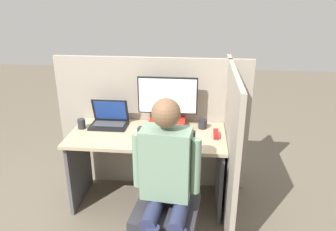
{
  "coord_description": "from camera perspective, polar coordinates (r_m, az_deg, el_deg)",
  "views": [
    {
      "loc": [
        0.45,
        -2.33,
        1.97
      ],
      "look_at": [
        0.21,
        0.16,
        0.98
      ],
      "focal_mm": 35.0,
      "sensor_mm": 36.0,
      "label": 1
    }
  ],
  "objects": [
    {
      "name": "ground_plane",
      "position": [
        3.09,
        -4.32,
        -18.26
      ],
      "size": [
        12.0,
        12.0,
        0.0
      ],
      "primitive_type": "plane",
      "color": "#665B4C"
    },
    {
      "name": "cubicle_panel_back",
      "position": [
        3.31,
        -2.65,
        -1.49
      ],
      "size": [
        1.91,
        0.04,
        1.36
      ],
      "color": "gray",
      "rests_on": "ground"
    },
    {
      "name": "cubicle_panel_right",
      "position": [
        2.91,
        10.58,
        -5.24
      ],
      "size": [
        0.04,
        1.29,
        1.36
      ],
      "color": "gray",
      "rests_on": "ground"
    },
    {
      "name": "desk",
      "position": [
        3.05,
        -3.56,
        -6.32
      ],
      "size": [
        1.41,
        0.66,
        0.73
      ],
      "color": "tan",
      "rests_on": "ground"
    },
    {
      "name": "paper_box",
      "position": [
        3.11,
        -0.08,
        -1.22
      ],
      "size": [
        0.33,
        0.21,
        0.08
      ],
      "color": "red",
      "rests_on": "desk"
    },
    {
      "name": "monitor",
      "position": [
        3.02,
        -0.08,
        3.12
      ],
      "size": [
        0.55,
        0.2,
        0.4
      ],
      "color": "black",
      "rests_on": "paper_box"
    },
    {
      "name": "laptop",
      "position": [
        3.17,
        -10.18,
        -0.89
      ],
      "size": [
        0.35,
        0.24,
        0.25
      ],
      "color": "black",
      "rests_on": "desk"
    },
    {
      "name": "mouse",
      "position": [
        2.89,
        -5.54,
        -3.61
      ],
      "size": [
        0.08,
        0.04,
        0.03
      ],
      "color": "gray",
      "rests_on": "desk"
    },
    {
      "name": "stapler",
      "position": [
        2.93,
        8.35,
        -3.21
      ],
      "size": [
        0.04,
        0.15,
        0.05
      ],
      "color": "#A31919",
      "rests_on": "desk"
    },
    {
      "name": "carrot_toy",
      "position": [
        2.71,
        1.97,
        -5.26
      ],
      "size": [
        0.04,
        0.15,
        0.04
      ],
      "color": "orange",
      "rests_on": "desk"
    },
    {
      "name": "office_chair",
      "position": [
        2.54,
        -0.3,
        -13.62
      ],
      "size": [
        0.53,
        0.58,
        0.98
      ],
      "color": "#2D2D33",
      "rests_on": "ground"
    },
    {
      "name": "person",
      "position": [
        2.27,
        -0.32,
        -10.83
      ],
      "size": [
        0.48,
        0.47,
        1.31
      ],
      "color": "#282D4C",
      "rests_on": "ground"
    },
    {
      "name": "coffee_mug",
      "position": [
        3.08,
        6.05,
        -1.47
      ],
      "size": [
        0.08,
        0.08,
        0.09
      ],
      "color": "#232328",
      "rests_on": "desk"
    },
    {
      "name": "pen_cup",
      "position": [
        3.16,
        -14.83,
        -1.41
      ],
      "size": [
        0.07,
        0.07,
        0.09
      ],
      "color": "#28282D",
      "rests_on": "desk"
    }
  ]
}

